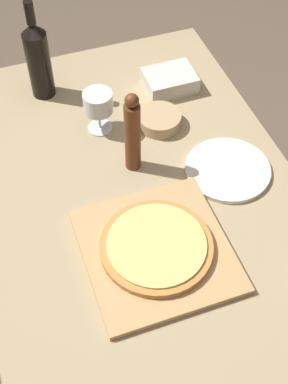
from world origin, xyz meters
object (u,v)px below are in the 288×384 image
Objects in this scene: wine_bottle at (38,59)px; small_bowl at (159,120)px; pizza at (156,246)px; wine_glass at (98,104)px; pepper_mill at (132,134)px.

small_bowl is at bearing -41.55° from wine_bottle.
wine_glass is at bearing 90.66° from pizza.
pizza is 2.10× the size of wine_glass.
wine_glass is 1.02× the size of small_bowl.
pizza reaches higher than small_bowl.
wine_bottle is (-0.13, 0.70, 0.10)m from pizza.
small_bowl is (0.18, -0.05, -0.08)m from wine_glass.
wine_bottle is 0.42m from small_bowl.
wine_glass is (-0.01, 0.48, 0.07)m from pizza.
wine_glass is at bearing 104.48° from pepper_mill.
pepper_mill is at bearing -75.52° from wine_glass.
pizza is 2.14× the size of small_bowl.
wine_bottle is at bearing 100.53° from pizza.
small_bowl is (0.30, -0.27, -0.11)m from wine_bottle.
wine_bottle is 0.43m from pepper_mill.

